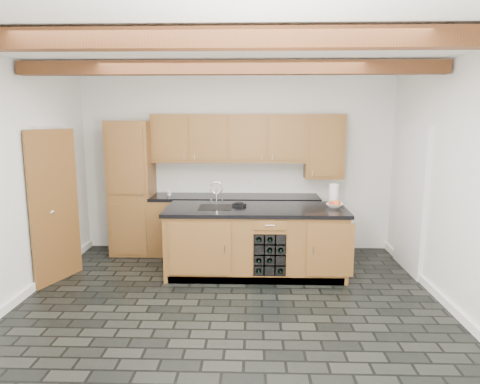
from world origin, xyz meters
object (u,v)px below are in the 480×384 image
object	(u,v)px
island	(256,241)
kitchen_scale	(239,204)
paper_towel	(334,194)
fruit_bowl	(335,205)

from	to	relation	value
island	kitchen_scale	world-z (taller)	kitchen_scale
kitchen_scale	paper_towel	distance (m)	1.38
fruit_bowl	kitchen_scale	bearing A→B (deg)	178.31
island	paper_towel	bearing A→B (deg)	18.09
island	kitchen_scale	xyz separation A→B (m)	(-0.23, 0.10, 0.49)
kitchen_scale	fruit_bowl	size ratio (longest dim) A/B	0.87
kitchen_scale	fruit_bowl	world-z (taller)	fruit_bowl
kitchen_scale	paper_towel	size ratio (longest dim) A/B	0.71
island	fruit_bowl	distance (m)	1.18
island	paper_towel	world-z (taller)	paper_towel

